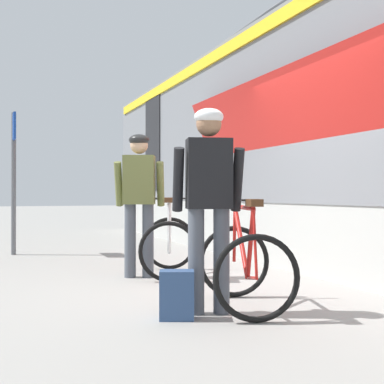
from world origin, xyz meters
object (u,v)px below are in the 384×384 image
object	(u,v)px
cyclist_near_in_olive	(139,192)
bicycle_near_white	(169,243)
backpack_on_platform	(177,295)
platform_sign_post	(14,159)
cyclist_far_in_dark	(209,191)
bicycle_far_red	(244,264)

from	to	relation	value
cyclist_near_in_olive	bicycle_near_white	distance (m)	0.76
backpack_on_platform	platform_sign_post	xyz separation A→B (m)	(-1.03, 5.22, 1.42)
cyclist_far_in_dark	backpack_on_platform	distance (m)	0.92
bicycle_near_white	backpack_on_platform	size ratio (longest dim) A/B	3.12
cyclist_far_in_dark	backpack_on_platform	size ratio (longest dim) A/B	4.40
backpack_on_platform	platform_sign_post	bearing A→B (deg)	122.26
bicycle_near_white	platform_sign_post	bearing A→B (deg)	119.47
bicycle_far_red	platform_sign_post	distance (m)	5.50
cyclist_near_in_olive	bicycle_far_red	world-z (taller)	cyclist_near_in_olive
backpack_on_platform	cyclist_near_in_olive	bearing A→B (deg)	103.34
cyclist_far_in_dark	backpack_on_platform	world-z (taller)	cyclist_far_in_dark
cyclist_far_in_dark	bicycle_near_white	world-z (taller)	cyclist_far_in_dark
backpack_on_platform	bicycle_far_red	bearing A→B (deg)	32.46
bicycle_far_red	cyclist_near_in_olive	bearing A→B (deg)	101.10
cyclist_far_in_dark	bicycle_far_red	world-z (taller)	cyclist_far_in_dark
cyclist_far_in_dark	platform_sign_post	distance (m)	5.34
bicycle_far_red	backpack_on_platform	xyz separation A→B (m)	(-0.69, -0.14, -0.20)
backpack_on_platform	platform_sign_post	distance (m)	5.51
bicycle_near_white	platform_sign_post	xyz separation A→B (m)	(-1.72, 3.04, 1.22)
platform_sign_post	bicycle_far_red	bearing A→B (deg)	-71.31
cyclist_near_in_olive	backpack_on_platform	world-z (taller)	cyclist_near_in_olive
cyclist_far_in_dark	platform_sign_post	world-z (taller)	platform_sign_post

